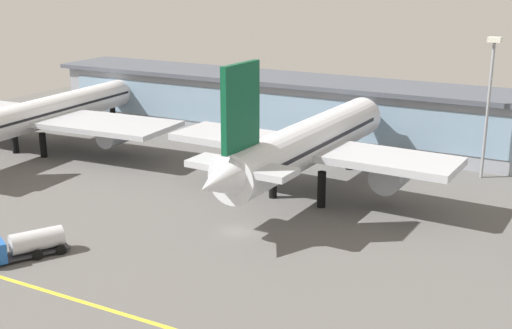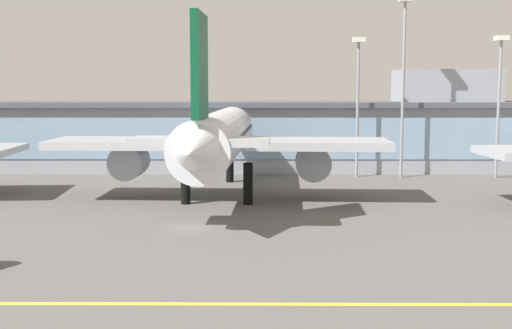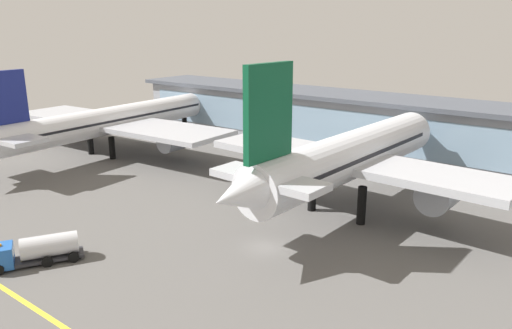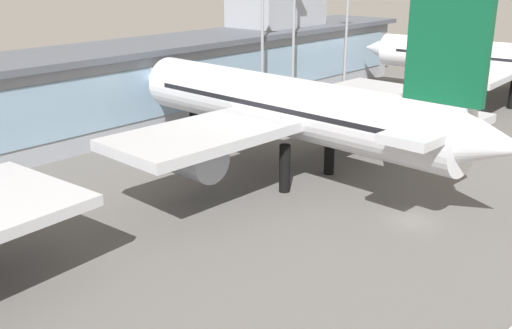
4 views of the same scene
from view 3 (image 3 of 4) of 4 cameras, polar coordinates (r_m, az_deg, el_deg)
name	(u,v)px [view 3 (image 3 of 4)]	position (r m, az deg, el deg)	size (l,w,h in m)	color
ground_plane	(265,248)	(55.26, 1.00, -9.60)	(180.00, 180.00, 0.00)	#5B5956
terminal_building	(427,130)	(90.93, 19.21, 3.77)	(127.61, 14.00, 16.35)	#9399A3
airliner_near_left	(114,121)	(97.40, -16.14, 4.90)	(49.39, 58.61, 17.12)	black
airliner_near_right	(349,157)	(64.43, 10.75, 0.91)	(40.61, 48.80, 20.26)	black
fuel_tanker_truck	(33,250)	(56.07, -24.46, -9.04)	(6.53, 9.08, 2.90)	black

